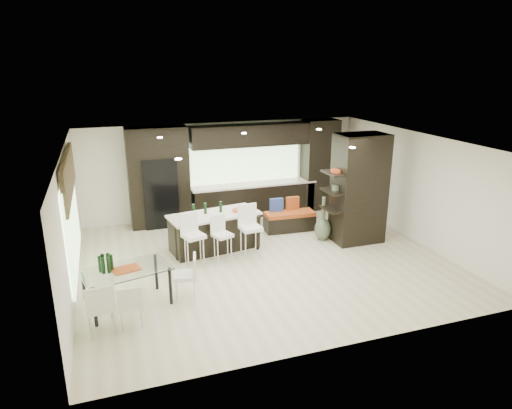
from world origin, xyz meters
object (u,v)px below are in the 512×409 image
object	(u,v)px
stool_mid	(223,243)
chair_end	(185,278)
bench	(289,221)
floor_vase	(323,219)
chair_far	(100,310)
dining_table	(128,288)
kitchen_island	(215,232)
stool_left	(194,245)
chair_near	(131,307)
stool_right	(251,237)

from	to	relation	value
stool_mid	chair_end	world-z (taller)	stool_mid
bench	floor_vase	world-z (taller)	floor_vase
bench	chair_far	world-z (taller)	chair_far
dining_table	chair_end	xyz separation A→B (m)	(1.06, 0.00, 0.02)
kitchen_island	dining_table	size ratio (longest dim) A/B	1.39
chair_end	bench	bearing A→B (deg)	-38.90
stool_left	chair_far	world-z (taller)	stool_left
chair_near	chair_end	world-z (taller)	chair_end
stool_mid	chair_far	xyz separation A→B (m)	(-2.64, -2.12, -0.00)
bench	stool_right	bearing A→B (deg)	-135.25
kitchen_island	floor_vase	world-z (taller)	floor_vase
stool_left	stool_mid	xyz separation A→B (m)	(0.65, 0.02, -0.05)
dining_table	chair_end	size ratio (longest dim) A/B	1.96
stool_right	floor_vase	bearing A→B (deg)	7.73
kitchen_island	bench	xyz separation A→B (m)	(2.19, 0.59, -0.19)
stool_left	bench	bearing A→B (deg)	8.04
floor_vase	dining_table	distance (m)	5.21
kitchen_island	chair_near	bearing A→B (deg)	-136.69
chair_near	bench	bearing A→B (deg)	38.60
chair_far	chair_end	size ratio (longest dim) A/B	1.10
kitchen_island	chair_far	bearing A→B (deg)	-142.04
stool_left	chair_near	distance (m)	2.56
kitchen_island	chair_end	distance (m)	2.39
stool_left	kitchen_island	bearing A→B (deg)	32.17
chair_far	stool_mid	bearing A→B (deg)	33.53
stool_left	chair_end	size ratio (longest dim) A/B	1.23
stool_mid	chair_far	bearing A→B (deg)	-161.93
stool_left	floor_vase	size ratio (longest dim) A/B	0.85
stool_right	floor_vase	xyz separation A→B (m)	(2.07, 0.47, 0.07)
bench	floor_vase	bearing A→B (deg)	-56.72
bench	stool_left	bearing A→B (deg)	-151.34
chair_end	stool_mid	bearing A→B (deg)	-27.05
kitchen_island	chair_near	distance (m)	3.57
dining_table	chair_end	bearing A→B (deg)	-14.57
stool_left	bench	distance (m)	3.16
bench	dining_table	size ratio (longest dim) A/B	0.87
stool_left	chair_far	size ratio (longest dim) A/B	1.12
floor_vase	bench	bearing A→B (deg)	120.19
floor_vase	chair_far	bearing A→B (deg)	-154.50
chair_end	kitchen_island	bearing A→B (deg)	-15.80
bench	chair_near	distance (m)	5.54
kitchen_island	stool_left	size ratio (longest dim) A/B	2.21
bench	chair_near	size ratio (longest dim) A/B	1.77
chair_end	dining_table	bearing A→B (deg)	101.60
stool_mid	chair_end	distance (m)	1.76
stool_left	bench	size ratio (longest dim) A/B	0.72
bench	chair_near	bearing A→B (deg)	-138.66
stool_left	bench	xyz separation A→B (m)	(2.84, 1.36, -0.22)
dining_table	chair_near	distance (m)	0.71
stool_right	chair_near	world-z (taller)	stool_right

